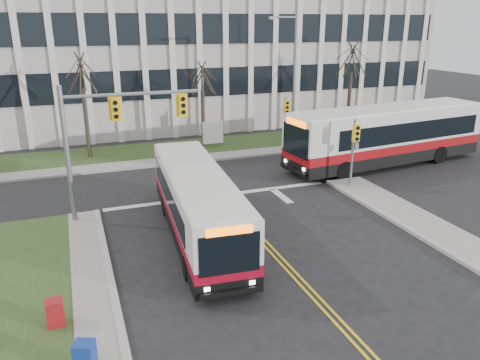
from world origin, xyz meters
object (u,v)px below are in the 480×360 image
bus_cross (386,137)px  newspaper_box_blue (85,358)px  streetlight (293,75)px  newspaper_box_red (56,314)px  bus_main (197,205)px  directory_sign (213,133)px

bus_cross → newspaper_box_blue: 23.09m
streetlight → newspaper_box_red: (-16.10, -17.04, -4.72)m
newspaper_box_red → streetlight: bearing=44.7°
bus_cross → streetlight: bearing=-156.3°
bus_cross → newspaper_box_blue: bus_cross is taller
bus_main → bus_cross: (14.02, 6.14, 0.40)m
bus_cross → newspaper_box_red: size_ratio=14.30×
bus_cross → bus_main: bearing=-72.6°
directory_sign → streetlight: bearing=-13.2°
bus_main → newspaper_box_red: (-5.67, -4.66, -0.94)m
streetlight → directory_sign: size_ratio=4.60×
directory_sign → bus_main: 14.53m
bus_main → newspaper_box_blue: 8.60m
directory_sign → bus_main: (-4.90, -13.68, 0.24)m
bus_cross → newspaper_box_red: 22.50m
bus_main → newspaper_box_red: 7.40m
newspaper_box_blue → newspaper_box_red: size_ratio=1.00×
bus_main → newspaper_box_blue: (-4.94, -6.97, -0.94)m
bus_cross → newspaper_box_red: bearing=-67.5°
directory_sign → newspaper_box_blue: (-9.84, -20.65, -0.70)m
streetlight → directory_sign: (-5.53, 1.30, -4.02)m
bus_main → directory_sign: bearing=74.6°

